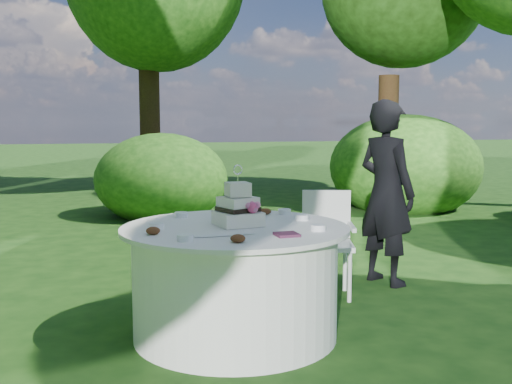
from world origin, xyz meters
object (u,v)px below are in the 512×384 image
cake (238,209)px  chair (327,235)px  guest (386,193)px  table (235,281)px  napkins (287,234)px

cake → chair: 1.29m
guest → cake: 1.88m
guest → chair: 0.75m
table → chair: (1.02, 0.76, 0.13)m
chair → guest: bearing=14.6°
guest → table: (-1.67, -0.94, -0.45)m
napkins → table: bearing=116.8°
napkins → chair: (0.80, 1.20, -0.26)m
napkins → guest: 2.00m
table → cake: bearing=32.8°
napkins → cake: size_ratio=0.34×
guest → table: 1.97m
guest → cake: size_ratio=4.02×
napkins → guest: size_ratio=0.08×
table → cake: cake is taller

